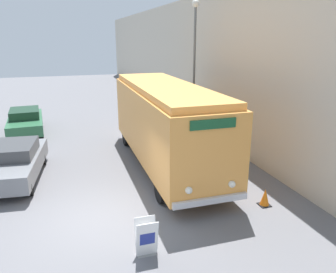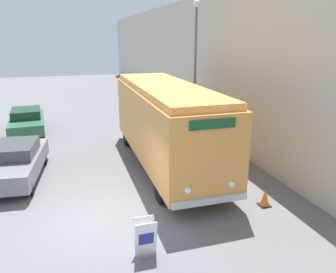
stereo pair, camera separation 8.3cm
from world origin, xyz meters
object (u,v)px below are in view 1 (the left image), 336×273
at_px(vintage_bus, 165,121).
at_px(traffic_cone, 265,197).
at_px(sign_board, 146,238).
at_px(streetlamp, 195,53).
at_px(parked_car_near, 15,162).
at_px(parked_car_mid, 25,121).

distance_m(vintage_bus, traffic_cone, 5.11).
xyz_separation_m(sign_board, traffic_cone, (4.27, 1.31, -0.19)).
distance_m(streetlamp, traffic_cone, 8.61).
distance_m(streetlamp, parked_car_near, 9.63).
relative_size(vintage_bus, parked_car_mid, 2.03).
bearing_deg(sign_board, parked_car_mid, 107.17).
bearing_deg(streetlamp, traffic_cone, -93.45).
distance_m(streetlamp, parked_car_mid, 10.21).
height_order(sign_board, parked_car_mid, parked_car_mid).
relative_size(parked_car_near, traffic_cone, 7.68).
relative_size(streetlamp, parked_car_near, 1.55).
height_order(parked_car_mid, traffic_cone, parked_car_mid).
bearing_deg(streetlamp, vintage_bus, -128.60).
xyz_separation_m(parked_car_near, traffic_cone, (7.94, -4.64, -0.44)).
relative_size(sign_board, parked_car_near, 0.22).
distance_m(vintage_bus, sign_board, 6.30).
bearing_deg(traffic_cone, parked_car_near, 149.69).
relative_size(vintage_bus, traffic_cone, 15.78).
distance_m(vintage_bus, streetlamp, 4.73).
distance_m(sign_board, streetlamp, 10.77).
height_order(parked_car_near, parked_car_mid, parked_car_near).
relative_size(parked_car_near, parked_car_mid, 0.99).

